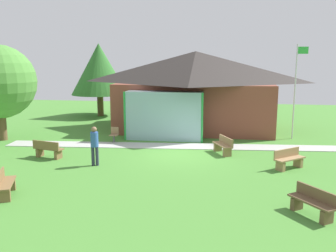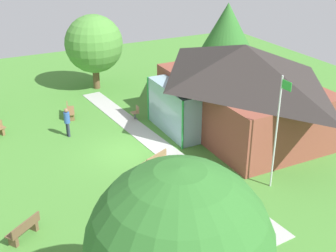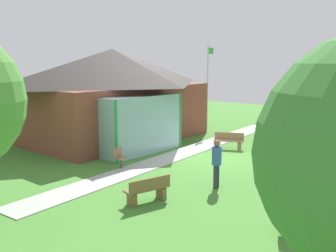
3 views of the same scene
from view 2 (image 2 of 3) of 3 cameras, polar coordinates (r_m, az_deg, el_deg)
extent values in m
plane|color=#478433|center=(24.20, -4.90, -3.39)|extent=(44.00, 44.00, 0.00)
cube|color=brown|center=(26.58, 9.37, 2.74)|extent=(9.87, 6.28, 3.12)
pyramid|color=#2D2826|center=(25.74, 9.77, 8.07)|extent=(10.87, 7.28, 2.03)
cube|color=#8CB2BF|center=(25.95, 0.70, 2.16)|extent=(4.44, 1.20, 2.81)
cylinder|color=green|center=(27.56, -2.54, 3.52)|extent=(0.12, 0.12, 2.81)
cylinder|color=green|center=(23.90, 1.89, 0.07)|extent=(0.12, 0.12, 2.81)
cube|color=#ADADA8|center=(24.80, -1.26, -2.53)|extent=(19.33, 2.88, 0.03)
cylinder|color=silver|center=(20.47, 13.68, -0.98)|extent=(0.08, 0.08, 5.48)
cube|color=green|center=(19.37, 14.95, 5.05)|extent=(0.60, 0.02, 0.40)
cube|color=brown|center=(28.89, -12.37, 1.93)|extent=(1.56, 0.79, 0.06)
cube|color=brown|center=(29.50, -12.35, 1.88)|extent=(0.25, 0.43, 0.39)
cube|color=brown|center=(28.48, -12.29, 1.04)|extent=(0.25, 0.43, 0.39)
cube|color=brown|center=(28.82, -12.78, 2.28)|extent=(1.47, 0.43, 0.36)
cube|color=olive|center=(22.50, -1.83, -4.33)|extent=(1.03, 1.55, 0.06)
cube|color=olive|center=(22.26, -2.73, -5.45)|extent=(0.43, 0.31, 0.39)
cube|color=olive|center=(22.99, -0.94, -4.36)|extent=(0.43, 0.31, 0.39)
cube|color=olive|center=(22.29, -1.46, -4.01)|extent=(0.69, 1.38, 0.36)
cube|color=#9E7A51|center=(19.55, -3.91, -9.32)|extent=(1.43, 1.30, 0.06)
cube|color=#9E7A51|center=(19.49, -2.42, -10.31)|extent=(0.38, 0.41, 0.39)
cube|color=#9E7A51|center=(19.91, -5.32, -9.56)|extent=(0.38, 0.41, 0.39)
cube|color=#9E7A51|center=(19.57, -3.68, -8.53)|extent=(1.19, 1.01, 0.36)
cube|color=brown|center=(27.76, -20.51, -0.68)|extent=(0.43, 0.31, 0.39)
cube|color=brown|center=(18.78, -18.11, -12.32)|extent=(1.24, 1.47, 0.06)
cube|color=brown|center=(18.64, -19.20, -13.79)|extent=(0.42, 0.37, 0.39)
cube|color=brown|center=(19.22, -16.87, -12.10)|extent=(0.42, 0.37, 0.39)
cube|color=brown|center=(18.54, -17.77, -11.99)|extent=(0.93, 1.25, 0.36)
cube|color=#8C6B4C|center=(28.03, -4.28, 1.72)|extent=(0.44, 0.44, 0.04)
cube|color=#8C6B4C|center=(28.02, -3.92, 2.21)|extent=(0.44, 0.04, 0.40)
cylinder|color=#4C4C51|center=(28.12, -4.26, 1.29)|extent=(0.10, 0.10, 0.42)
cylinder|color=#4C4C51|center=(28.20, -4.25, 0.92)|extent=(0.36, 0.36, 0.02)
cylinder|color=#2D3347|center=(26.44, -12.78, -0.37)|extent=(0.14, 0.14, 0.85)
cylinder|color=#2D3347|center=(26.29, -12.62, -0.50)|extent=(0.14, 0.14, 0.85)
cylinder|color=#3359A5|center=(26.07, -12.85, 1.06)|extent=(0.34, 0.34, 0.65)
sphere|color=#846047|center=(25.89, -12.94, 1.96)|extent=(0.24, 0.24, 0.24)
cylinder|color=brown|center=(33.59, -9.19, 6.28)|extent=(0.49, 0.49, 1.80)
sphere|color=#4C8C38|center=(32.91, -9.48, 10.35)|extent=(4.17, 4.17, 4.17)
cylinder|color=brown|center=(35.49, 7.33, 7.39)|extent=(0.51, 0.51, 1.79)
cone|color=#2D6B28|center=(34.72, 7.59, 12.05)|extent=(4.59, 4.59, 4.13)
sphere|color=#2D6B28|center=(11.66, 1.46, -15.73)|extent=(4.87, 4.87, 4.87)
camera|label=1|loc=(21.26, -50.40, -3.40)|focal=38.45mm
camera|label=3|loc=(35.15, -29.77, 10.16)|focal=40.84mm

